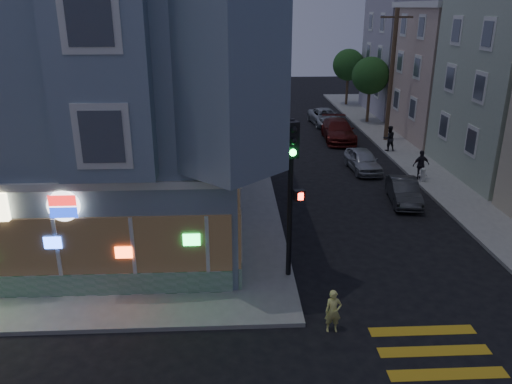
{
  "coord_description": "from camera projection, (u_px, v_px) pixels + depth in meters",
  "views": [
    {
      "loc": [
        0.86,
        -10.74,
        9.19
      ],
      "look_at": [
        1.74,
        7.09,
        2.55
      ],
      "focal_mm": 35.0,
      "sensor_mm": 36.0,
      "label": 1
    }
  ],
  "objects": [
    {
      "name": "street_tree_near",
      "position": [
        370.0,
        76.0,
        40.49
      ],
      "size": [
        3.0,
        3.0,
        5.3
      ],
      "color": "#4C3826",
      "rests_on": "sidewalk_ne"
    },
    {
      "name": "parked_car_a",
      "position": [
        363.0,
        160.0,
        29.56
      ],
      "size": [
        1.73,
        3.87,
        1.29
      ],
      "primitive_type": "imported",
      "rotation": [
        0.0,
        0.0,
        0.05
      ],
      "color": "#A3A6AA",
      "rests_on": "ground"
    },
    {
      "name": "pedestrian_a",
      "position": [
        389.0,
        138.0,
        33.13
      ],
      "size": [
        0.89,
        0.74,
        1.67
      ],
      "primitive_type": "imported",
      "rotation": [
        0.0,
        0.0,
        3.28
      ],
      "color": "black",
      "rests_on": "sidewalk_ne"
    },
    {
      "name": "pedestrian_b",
      "position": [
        421.0,
        165.0,
        27.59
      ],
      "size": [
        1.02,
        0.55,
        1.65
      ],
      "primitive_type": "imported",
      "rotation": [
        0.0,
        0.0,
        3.3
      ],
      "color": "#27242D",
      "rests_on": "sidewalk_ne"
    },
    {
      "name": "sidewalk_nw",
      "position": [
        22.0,
        149.0,
        34.09
      ],
      "size": [
        33.0,
        42.0,
        0.15
      ],
      "primitive_type": "cube",
      "color": "gray",
      "rests_on": "ground"
    },
    {
      "name": "parked_car_d",
      "position": [
        325.0,
        117.0,
        41.14
      ],
      "size": [
        2.53,
        4.83,
        1.3
      ],
      "primitive_type": "imported",
      "rotation": [
        0.0,
        0.0,
        0.08
      ],
      "color": "#A3AAAD",
      "rests_on": "ground"
    },
    {
      "name": "corner_building",
      "position": [
        70.0,
        91.0,
        21.19
      ],
      "size": [
        14.6,
        14.6,
        11.4
      ],
      "color": "slate",
      "rests_on": "sidewalk_nw"
    },
    {
      "name": "fire_hydrant",
      "position": [
        423.0,
        174.0,
        27.36
      ],
      "size": [
        0.46,
        0.26,
        0.79
      ],
      "color": "silver",
      "rests_on": "sidewalk_ne"
    },
    {
      "name": "running_child",
      "position": [
        333.0,
        311.0,
        14.84
      ],
      "size": [
        0.5,
        0.33,
        1.36
      ],
      "primitive_type": "imported",
      "rotation": [
        0.0,
        0.0,
        -0.01
      ],
      "color": "#F7F67E",
      "rests_on": "ground"
    },
    {
      "name": "ground",
      "position": [
        204.0,
        376.0,
        13.22
      ],
      "size": [
        120.0,
        120.0,
        0.0
      ],
      "primitive_type": "plane",
      "color": "black",
      "rests_on": "ground"
    },
    {
      "name": "street_tree_far",
      "position": [
        348.0,
        65.0,
        47.98
      ],
      "size": [
        3.0,
        3.0,
        5.3
      ],
      "color": "#4C3826",
      "rests_on": "sidewalk_ne"
    },
    {
      "name": "row_house_c",
      "position": [
        490.0,
        74.0,
        35.9
      ],
      "size": [
        12.0,
        8.6,
        9.0
      ],
      "primitive_type": "cube",
      "color": "tan",
      "rests_on": "sidewalk_ne"
    },
    {
      "name": "parked_car_b",
      "position": [
        404.0,
        191.0,
        24.74
      ],
      "size": [
        1.74,
        3.78,
        1.2
      ],
      "primitive_type": "imported",
      "rotation": [
        0.0,
        0.0,
        -0.13
      ],
      "color": "#323537",
      "rests_on": "ground"
    },
    {
      "name": "row_house_d",
      "position": [
        441.0,
        52.0,
        44.07
      ],
      "size": [
        12.0,
        8.6,
        10.5
      ],
      "primitive_type": "cube",
      "color": "#9E98A7",
      "rests_on": "sidewalk_ne"
    },
    {
      "name": "utility_pole",
      "position": [
        391.0,
        74.0,
        34.57
      ],
      "size": [
        2.2,
        0.3,
        9.0
      ],
      "color": "#4C3826",
      "rests_on": "sidewalk_ne"
    },
    {
      "name": "parked_car_c",
      "position": [
        338.0,
        130.0,
        36.24
      ],
      "size": [
        2.38,
        5.29,
        1.51
      ],
      "primitive_type": "imported",
      "rotation": [
        0.0,
        0.0,
        -0.05
      ],
      "color": "#551613",
      "rests_on": "ground"
    },
    {
      "name": "traffic_signal",
      "position": [
        292.0,
        175.0,
        16.51
      ],
      "size": [
        0.71,
        0.63,
        5.66
      ],
      "rotation": [
        0.0,
        0.0,
        0.29
      ],
      "color": "black",
      "rests_on": "sidewalk_nw"
    }
  ]
}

